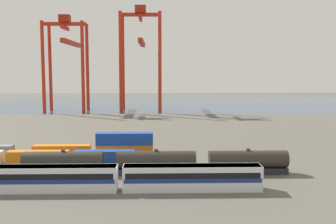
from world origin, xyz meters
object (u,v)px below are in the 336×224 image
shipping_container_9 (125,151)px  gantry_crane_central (141,49)px  freight_tank_row (156,162)px  gantry_crane_west (67,53)px  passenger_train (47,177)px

shipping_container_9 → gantry_crane_central: bearing=90.4°
freight_tank_row → gantry_crane_west: (-41.22, 112.81, 24.54)m
passenger_train → freight_tank_row: size_ratio=1.40×
passenger_train → gantry_crane_central: size_ratio=1.38×
gantry_crane_west → gantry_crane_central: bearing=-0.8°
shipping_container_9 → gantry_crane_west: bearing=109.2°
freight_tank_row → gantry_crane_west: bearing=110.1°
shipping_container_9 → gantry_crane_west: 107.43m
shipping_container_9 → gantry_crane_central: gantry_crane_central is taller
freight_tank_row → shipping_container_9: 15.84m
freight_tank_row → shipping_container_9: freight_tank_row is taller
gantry_crane_west → gantry_crane_central: size_ratio=0.91×
shipping_container_9 → gantry_crane_west: size_ratio=0.28×
passenger_train → freight_tank_row: bearing=30.1°
passenger_train → freight_tank_row: (16.57, 9.63, 0.02)m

